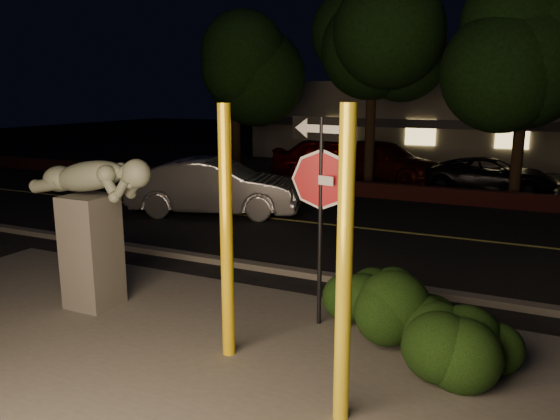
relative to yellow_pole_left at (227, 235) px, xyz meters
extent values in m
plane|color=black|center=(0.41, 10.46, -1.66)|extent=(90.00, 90.00, 0.00)
cube|color=#4C4944|center=(0.41, -0.54, -1.65)|extent=(14.00, 6.00, 0.02)
cube|color=black|center=(0.41, 7.46, -1.65)|extent=(80.00, 8.00, 0.01)
cube|color=#CDC652|center=(0.41, 7.46, -1.64)|extent=(80.00, 0.12, 0.00)
cube|color=#4C4944|center=(0.41, 3.36, -1.60)|extent=(80.00, 0.25, 0.12)
cube|color=#4C1918|center=(0.41, 11.76, -1.41)|extent=(40.00, 0.35, 0.50)
cube|color=black|center=(0.41, 17.46, -1.65)|extent=(40.00, 12.00, 0.01)
cube|color=slate|center=(0.41, 25.46, 0.34)|extent=(22.00, 10.00, 4.00)
cube|color=#333338|center=(0.41, 20.36, 0.34)|extent=(22.00, 0.20, 0.40)
cube|color=#FFD87F|center=(-5.59, 20.41, -0.06)|extent=(1.40, 0.08, 1.20)
cube|color=#FFD87F|center=(-1.59, 20.41, -0.06)|extent=(1.40, 0.08, 1.20)
cube|color=#FFD87F|center=(2.41, 20.41, -0.06)|extent=(1.40, 0.08, 1.20)
cylinder|color=black|center=(-7.59, 13.46, 0.22)|extent=(0.36, 0.36, 3.75)
ellipsoid|color=black|center=(-7.59, 13.46, 3.70)|extent=(4.60, 4.60, 4.14)
cylinder|color=black|center=(-2.09, 13.66, 0.47)|extent=(0.36, 0.36, 4.25)
ellipsoid|color=black|center=(-2.09, 13.66, 4.41)|extent=(5.20, 5.20, 4.68)
cylinder|color=black|center=(2.91, 13.26, 0.34)|extent=(0.36, 0.36, 4.00)
ellipsoid|color=black|center=(2.91, 13.26, 4.02)|extent=(4.80, 4.80, 4.32)
cylinder|color=yellow|center=(0.00, 0.00, 0.00)|extent=(0.17, 0.17, 3.31)
cylinder|color=yellow|center=(1.84, -0.76, 0.02)|extent=(0.17, 0.17, 3.34)
cylinder|color=black|center=(0.73, 1.42, -0.11)|extent=(0.07, 0.07, 3.10)
cube|color=white|center=(0.73, 1.42, 0.56)|extent=(0.46, 0.15, 0.13)
cube|color=black|center=(0.73, 1.42, 1.28)|extent=(1.02, 0.30, 0.33)
cube|color=white|center=(0.73, 1.42, 1.28)|extent=(0.65, 0.20, 0.13)
cube|color=#4C4944|center=(-2.85, 0.53, -0.73)|extent=(0.72, 0.72, 1.85)
sphere|color=slate|center=(-1.84, 0.53, 0.61)|extent=(0.43, 0.43, 0.43)
ellipsoid|color=black|center=(1.31, 1.78, -1.21)|extent=(1.87, 1.27, 0.89)
ellipsoid|color=black|center=(2.24, 1.33, -1.05)|extent=(1.98, 1.27, 1.21)
ellipsoid|color=black|center=(2.95, 0.77, -1.10)|extent=(1.63, 1.05, 1.10)
imported|color=#9F9EA3|center=(-4.73, 7.27, -0.86)|extent=(5.13, 3.08, 1.60)
imported|color=#650503|center=(-3.98, 15.01, -0.81)|extent=(5.31, 3.34, 1.68)
imported|color=#440F07|center=(-2.01, 15.11, -0.88)|extent=(5.77, 3.68, 1.56)
imported|color=black|center=(2.09, 14.38, -1.05)|extent=(4.37, 2.01, 1.21)
camera|label=1|loc=(3.50, -5.79, 1.78)|focal=35.00mm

